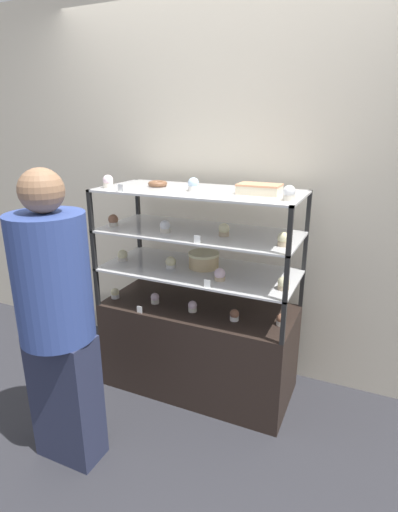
{
  "coord_description": "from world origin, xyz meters",
  "views": [
    {
      "loc": [
        0.97,
        -2.15,
        1.71
      ],
      "look_at": [
        0.0,
        0.0,
        0.94
      ],
      "focal_mm": 28.0,
      "sensor_mm": 36.0,
      "label": 1
    }
  ],
  "objects": [
    {
      "name": "cupcake_12",
      "position": [
        0.54,
        -0.11,
        1.13
      ],
      "size": [
        0.06,
        0.06,
        0.08
      ],
      "color": "#CCB28C",
      "rests_on": "display_riser_middle"
    },
    {
      "name": "display_riser_middle",
      "position": [
        0.0,
        0.0,
        1.09
      ],
      "size": [
        1.23,
        0.55,
        0.25
      ],
      "color": "black",
      "rests_on": "display_riser_lower"
    },
    {
      "name": "display_base",
      "position": [
        0.0,
        0.0,
        0.3
      ],
      "size": [
        1.23,
        0.55,
        0.6
      ],
      "color": "black",
      "rests_on": "ground_plane"
    },
    {
      "name": "layer_cake_centerpiece",
      "position": [
        0.01,
        0.04,
        0.9
      ],
      "size": [
        0.2,
        0.2,
        0.1
      ],
      "color": "#DBBC84",
      "rests_on": "display_riser_lower"
    },
    {
      "name": "donut_glazed",
      "position": [
        -0.3,
        0.03,
        1.36
      ],
      "size": [
        0.12,
        0.12,
        0.03
      ],
      "color": "brown",
      "rests_on": "display_riser_upper"
    },
    {
      "name": "ground_plane",
      "position": [
        0.0,
        0.0,
        0.0
      ],
      "size": [
        20.0,
        20.0,
        0.0
      ],
      "primitive_type": "plane",
      "color": "#2D2D33"
    },
    {
      "name": "sheet_cake_frosted",
      "position": [
        0.37,
        0.0,
        1.38
      ],
      "size": [
        0.24,
        0.15,
        0.06
      ],
      "color": "beige",
      "rests_on": "display_riser_upper"
    },
    {
      "name": "cupcake_11",
      "position": [
        0.18,
        -0.05,
        1.13
      ],
      "size": [
        0.06,
        0.06,
        0.08
      ],
      "color": "#CCB28C",
      "rests_on": "display_riser_middle"
    },
    {
      "name": "price_tag_0",
      "position": [
        -0.29,
        -0.25,
        0.62
      ],
      "size": [
        0.04,
        0.0,
        0.04
      ],
      "color": "white",
      "rests_on": "display_base"
    },
    {
      "name": "cupcake_2",
      "position": [
        0.0,
        -0.1,
        0.64
      ],
      "size": [
        0.06,
        0.06,
        0.07
      ],
      "color": "beige",
      "rests_on": "display_base"
    },
    {
      "name": "cupcake_13",
      "position": [
        -0.54,
        -0.15,
        1.39
      ],
      "size": [
        0.06,
        0.06,
        0.08
      ],
      "color": "beige",
      "rests_on": "display_riser_upper"
    },
    {
      "name": "cupcake_10",
      "position": [
        -0.17,
        -0.12,
        1.13
      ],
      "size": [
        0.06,
        0.06,
        0.08
      ],
      "color": "beige",
      "rests_on": "display_riser_middle"
    },
    {
      "name": "customer_figure",
      "position": [
        -0.38,
        -0.84,
        0.82
      ],
      "size": [
        0.36,
        0.36,
        1.54
      ],
      "color": "#282D47",
      "rests_on": "ground_plane"
    },
    {
      "name": "display_riser_upper",
      "position": [
        0.0,
        0.0,
        1.33
      ],
      "size": [
        1.23,
        0.55,
        0.25
      ],
      "color": "black",
      "rests_on": "display_riser_middle"
    },
    {
      "name": "cupcake_9",
      "position": [
        -0.55,
        -0.11,
        1.13
      ],
      "size": [
        0.06,
        0.06,
        0.08
      ],
      "color": "beige",
      "rests_on": "display_riser_middle"
    },
    {
      "name": "cupcake_4",
      "position": [
        0.55,
        -0.05,
        0.64
      ],
      "size": [
        0.06,
        0.06,
        0.07
      ],
      "color": "beige",
      "rests_on": "display_base"
    },
    {
      "name": "price_tag_1",
      "position": [
        0.16,
        -0.25,
        0.87
      ],
      "size": [
        0.04,
        0.0,
        0.04
      ],
      "color": "white",
      "rests_on": "display_riser_lower"
    },
    {
      "name": "cupcake_3",
      "position": [
        0.28,
        -0.1,
        0.64
      ],
      "size": [
        0.06,
        0.06,
        0.07
      ],
      "color": "white",
      "rests_on": "display_base"
    },
    {
      "name": "cupcake_7",
      "position": [
        0.19,
        -0.12,
        0.88
      ],
      "size": [
        0.07,
        0.07,
        0.07
      ],
      "color": "#CCB28C",
      "rests_on": "display_riser_lower"
    },
    {
      "name": "back_wall",
      "position": [
        0.0,
        0.42,
        1.3
      ],
      "size": [
        8.0,
        0.05,
        2.6
      ],
      "color": "beige",
      "rests_on": "ground_plane"
    },
    {
      "name": "cupcake_6",
      "position": [
        -0.17,
        -0.05,
        0.88
      ],
      "size": [
        0.07,
        0.07,
        0.07
      ],
      "color": "white",
      "rests_on": "display_riser_lower"
    },
    {
      "name": "price_tag_2",
      "position": [
        0.1,
        -0.25,
        1.12
      ],
      "size": [
        0.04,
        0.0,
        0.04
      ],
      "color": "white",
      "rests_on": "display_riser_middle"
    },
    {
      "name": "cupcake_8",
      "position": [
        0.56,
        -0.1,
        0.88
      ],
      "size": [
        0.07,
        0.07,
        0.07
      ],
      "color": "#CCB28C",
      "rests_on": "display_riser_lower"
    },
    {
      "name": "cupcake_1",
      "position": [
        -0.28,
        -0.09,
        0.64
      ],
      "size": [
        0.06,
        0.06,
        0.07
      ],
      "color": "beige",
      "rests_on": "display_base"
    },
    {
      "name": "price_tag_3",
      "position": [
        -0.38,
        -0.25,
        1.37
      ],
      "size": [
        0.04,
        0.0,
        0.04
      ],
      "color": "white",
      "rests_on": "display_riser_upper"
    },
    {
      "name": "cupcake_15",
      "position": [
        0.56,
        -0.14,
        1.39
      ],
      "size": [
        0.06,
        0.06,
        0.08
      ],
      "color": "beige",
      "rests_on": "display_riser_upper"
    },
    {
      "name": "display_riser_lower",
      "position": [
        0.0,
        0.0,
        0.84
      ],
      "size": [
        1.23,
        0.55,
        0.25
      ],
      "color": "black",
      "rests_on": "display_base"
    },
    {
      "name": "cupcake_0",
      "position": [
        -0.56,
        -0.13,
        0.64
      ],
      "size": [
        0.06,
        0.06,
        0.07
      ],
      "color": "white",
      "rests_on": "display_base"
    },
    {
      "name": "cupcake_14",
      "position": [
        -0.01,
        -0.05,
        1.39
      ],
      "size": [
        0.06,
        0.06,
        0.08
      ],
      "color": "white",
      "rests_on": "display_riser_upper"
    },
    {
      "name": "cupcake_5",
      "position": [
        -0.54,
        -0.05,
        0.88
      ],
      "size": [
        0.07,
        0.07,
        0.07
      ],
      "color": "beige",
      "rests_on": "display_riser_lower"
    }
  ]
}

